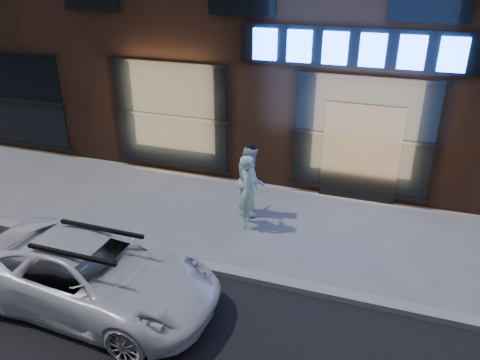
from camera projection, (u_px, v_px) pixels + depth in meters
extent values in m
plane|color=slate|center=(330.00, 296.00, 8.23)|extent=(90.00, 90.00, 0.00)
cube|color=gray|center=(330.00, 293.00, 8.20)|extent=(60.00, 0.25, 0.12)
cube|color=black|center=(354.00, 49.00, 10.18)|extent=(5.20, 0.06, 0.90)
cube|color=black|center=(361.00, 153.00, 11.07)|extent=(1.80, 0.10, 2.40)
cube|color=#FFBF72|center=(19.00, 99.00, 13.88)|extent=(3.00, 0.04, 2.60)
cube|color=black|center=(18.00, 99.00, 13.85)|extent=(3.20, 0.06, 2.80)
cube|color=#FFBF72|center=(170.00, 116.00, 12.41)|extent=(3.00, 0.04, 2.60)
cube|color=black|center=(170.00, 116.00, 12.38)|extent=(3.20, 0.06, 2.80)
cube|color=#FFBF72|center=(363.00, 137.00, 10.95)|extent=(3.00, 0.04, 2.60)
cube|color=black|center=(363.00, 137.00, 10.91)|extent=(3.20, 0.06, 2.80)
cube|color=#2659FF|center=(265.00, 44.00, 10.71)|extent=(0.55, 0.12, 0.70)
cube|color=#2659FF|center=(299.00, 46.00, 10.47)|extent=(0.55, 0.12, 0.70)
cube|color=#2659FF|center=(335.00, 48.00, 10.24)|extent=(0.55, 0.12, 0.70)
cube|color=#2659FF|center=(373.00, 50.00, 10.00)|extent=(0.55, 0.12, 0.70)
cube|color=#2659FF|center=(412.00, 52.00, 9.77)|extent=(0.55, 0.12, 0.70)
cube|color=#2659FF|center=(453.00, 55.00, 9.53)|extent=(0.55, 0.12, 0.70)
imported|color=#B6F0D6|center=(249.00, 191.00, 10.08)|extent=(0.46, 0.64, 1.66)
imported|color=silver|center=(250.00, 180.00, 10.67)|extent=(0.89, 0.97, 1.61)
imported|color=white|center=(92.00, 274.00, 7.80)|extent=(4.44, 2.21, 1.21)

